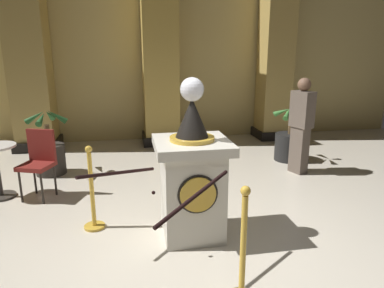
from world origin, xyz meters
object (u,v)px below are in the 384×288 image
Objects in this scene: potted_palm_right at (289,143)px; cafe_chair_red at (39,158)px; stanchion_near at (93,200)px; pedestal_clock at (192,177)px; bystander_guest at (301,124)px; stanchion_far at (243,262)px; potted_palm_left at (50,155)px.

cafe_chair_red is at bearing -166.86° from potted_palm_right.
stanchion_near is 1.36m from cafe_chair_red.
pedestal_clock is 2.78m from bystander_guest.
potted_palm_left reaches higher than stanchion_far.
potted_palm_right is at bearing 77.20° from bystander_guest.
potted_palm_left reaches higher than potted_palm_right.
pedestal_clock is at bearing -17.92° from stanchion_near.
stanchion_near is at bearing 162.08° from pedestal_clock.
potted_palm_left is 4.29m from potted_palm_right.
stanchion_far is (0.21, -1.13, -0.33)m from pedestal_clock.
potted_palm_right is at bearing 31.14° from stanchion_near.
stanchion_far is 1.05× the size of cafe_chair_red.
stanchion_near is 1.98m from stanchion_far.
bystander_guest is 1.67× the size of cafe_chair_red.
pedestal_clock reaches higher than stanchion_near.
pedestal_clock is 1.56× the size of potted_palm_left.
stanchion_near is at bearing -53.28° from cafe_chair_red.
bystander_guest is (1.95, 2.87, 0.49)m from stanchion_far.
potted_palm_left is at bearing 121.56° from stanchion_far.
stanchion_near is (-1.10, 0.36, -0.34)m from pedestal_clock.
bystander_guest is at bearing 4.28° from cafe_chair_red.
stanchion_near reaches higher than cafe_chair_red.
stanchion_near is 0.98× the size of stanchion_far.
pedestal_clock is 1.20m from stanchion_near.
potted_palm_right is 0.87m from bystander_guest.
bystander_guest is at bearing -102.80° from potted_palm_right.
bystander_guest is (3.26, 1.38, 0.50)m from stanchion_near.
stanchion_far is 0.63× the size of bystander_guest.
bystander_guest reaches higher than potted_palm_left.
potted_palm_right is (4.29, -0.00, -0.00)m from potted_palm_left.
cafe_chair_red is (-0.80, 1.08, 0.23)m from stanchion_near.
pedestal_clock reaches higher than potted_palm_right.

